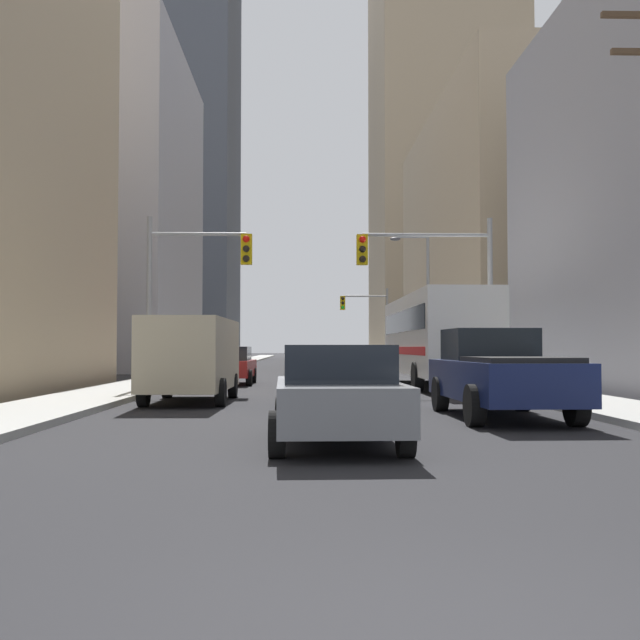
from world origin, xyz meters
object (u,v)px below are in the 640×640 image
sedan_red (230,365)px  sedan_white (312,361)px  city_bus (435,336)px  traffic_signal_near_right (431,273)px  sedan_grey (337,394)px  traffic_signal_near_left (194,273)px  cargo_van_beige (192,355)px  pickup_truck_navy (499,373)px  sedan_blue (333,376)px  traffic_signal_far_right (367,314)px

sedan_red → sedan_white: same height
city_bus → traffic_signal_near_right: bearing=-102.5°
sedan_grey → traffic_signal_near_right: 15.35m
traffic_signal_near_right → traffic_signal_near_left: bearing=-180.0°
cargo_van_beige → traffic_signal_near_right: traffic_signal_near_right is taller
cargo_van_beige → pickup_truck_navy: bearing=-33.2°
sedan_red → cargo_van_beige: bearing=-90.6°
sedan_white → sedan_red: bearing=-109.5°
city_bus → traffic_signal_near_left: size_ratio=1.92×
sedan_white → pickup_truck_navy: bearing=-81.7°
pickup_truck_navy → sedan_blue: bearing=142.6°
pickup_truck_navy → sedan_blue: 4.30m
cargo_van_beige → sedan_grey: bearing=-68.9°
cargo_van_beige → sedan_blue: 4.32m
sedan_red → sedan_grey: bearing=-79.8°
sedan_grey → sedan_blue: bearing=88.0°
sedan_red → traffic_signal_near_right: traffic_signal_near_right is taller
traffic_signal_far_right → city_bus: bearing=-89.9°
sedan_grey → traffic_signal_near_left: size_ratio=0.71×
cargo_van_beige → traffic_signal_near_left: (-0.72, 5.34, 2.75)m
cargo_van_beige → sedan_red: size_ratio=1.24×
city_bus → traffic_signal_near_left: bearing=-163.8°
cargo_van_beige → traffic_signal_near_right: bearing=35.4°
sedan_red → pickup_truck_navy: bearing=-64.1°
traffic_signal_near_right → traffic_signal_far_right: bearing=89.1°
city_bus → traffic_signal_near_right: size_ratio=1.92×
pickup_truck_navy → traffic_signal_near_left: (-7.89, 10.02, 3.10)m
pickup_truck_navy → sedan_red: 16.16m
city_bus → traffic_signal_near_right: (-0.56, -2.55, 2.16)m
city_bus → traffic_signal_far_right: (-0.07, 28.52, 2.11)m
sedan_blue → traffic_signal_near_left: (-4.48, 7.41, 3.26)m
sedan_white → traffic_signal_near_right: 15.26m
sedan_white → traffic_signal_near_right: traffic_signal_near_right is taller
pickup_truck_navy → city_bus: bearing=85.9°
cargo_van_beige → sedan_grey: size_ratio=1.24×
cargo_van_beige → traffic_signal_far_right: size_ratio=0.88×
pickup_truck_navy → traffic_signal_near_left: traffic_signal_near_left is taller
traffic_signal_near_left → pickup_truck_navy: bearing=-51.8°
city_bus → sedan_white: 12.69m
traffic_signal_near_right → sedan_blue: bearing=-116.8°
city_bus → sedan_grey: (-4.55, -16.99, -1.16)m
city_bus → sedan_red: city_bus is taller
sedan_grey → traffic_signal_near_left: bearing=106.3°
city_bus → sedan_white: size_ratio=2.72×
sedan_grey → sedan_red: 19.26m
pickup_truck_navy → sedan_grey: 5.75m
sedan_grey → sedan_blue: 7.04m
sedan_red → traffic_signal_near_right: 9.27m
sedan_red → traffic_signal_far_right: (7.89, 26.56, 3.27)m
sedan_blue → traffic_signal_near_right: bearing=63.2°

